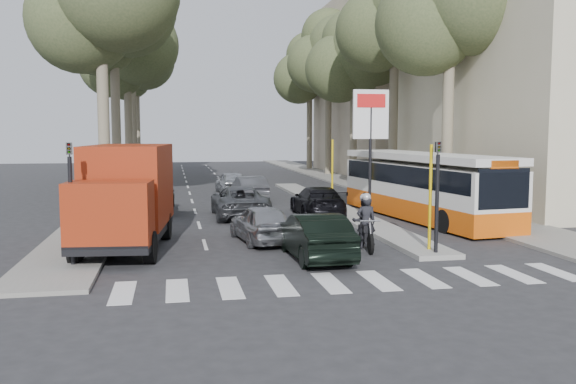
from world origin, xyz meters
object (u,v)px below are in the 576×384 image
object	(u,v)px
silver_hatchback	(261,223)
motorcycle	(365,223)
red_truck	(126,195)
city_bus	(423,184)
dark_hatchback	(315,236)

from	to	relation	value
silver_hatchback	motorcycle	bearing A→B (deg)	143.05
red_truck	city_bus	bearing A→B (deg)	26.58
city_bus	silver_hatchback	bearing A→B (deg)	-158.53
dark_hatchback	red_truck	distance (m)	6.48
red_truck	city_bus	world-z (taller)	red_truck
motorcycle	red_truck	bearing A→B (deg)	177.14
silver_hatchback	dark_hatchback	distance (m)	3.35
silver_hatchback	dark_hatchback	bearing A→B (deg)	103.43
silver_hatchback	dark_hatchback	world-z (taller)	dark_hatchback
dark_hatchback	motorcycle	world-z (taller)	motorcycle
red_truck	city_bus	distance (m)	13.34
silver_hatchback	red_truck	distance (m)	4.74
silver_hatchback	red_truck	xyz separation A→B (m)	(-4.58, -0.40, 1.14)
silver_hatchback	city_bus	distance (m)	9.03
dark_hatchback	city_bus	xyz separation A→B (m)	(6.70, 7.42, 0.85)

